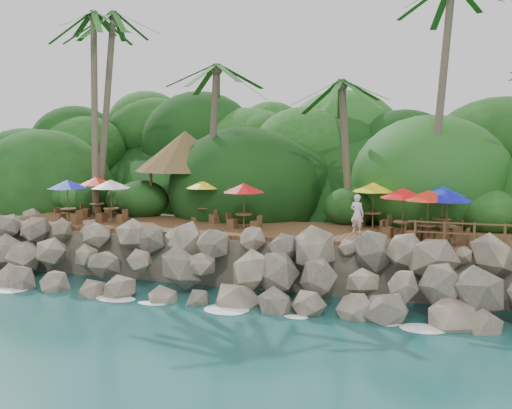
% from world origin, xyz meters
% --- Properties ---
extents(ground, '(140.00, 140.00, 0.00)m').
position_xyz_m(ground, '(0.00, 0.00, 0.00)').
color(ground, '#19514F').
rests_on(ground, ground).
extents(land_base, '(32.00, 25.20, 2.10)m').
position_xyz_m(land_base, '(0.00, 16.00, 1.05)').
color(land_base, gray).
rests_on(land_base, ground).
extents(jungle_hill, '(44.80, 28.00, 15.40)m').
position_xyz_m(jungle_hill, '(0.00, 23.50, 0.00)').
color(jungle_hill, '#143811').
rests_on(jungle_hill, ground).
extents(seawall, '(29.00, 4.00, 2.30)m').
position_xyz_m(seawall, '(0.00, 2.00, 1.15)').
color(seawall, gray).
rests_on(seawall, ground).
extents(terrace, '(26.00, 5.00, 0.20)m').
position_xyz_m(terrace, '(0.00, 6.00, 2.20)').
color(terrace, brown).
rests_on(terrace, land_base).
extents(jungle_foliage, '(44.00, 16.00, 12.00)m').
position_xyz_m(jungle_foliage, '(0.00, 15.00, 0.00)').
color(jungle_foliage, '#143811').
rests_on(jungle_foliage, ground).
extents(foam_line, '(25.20, 0.80, 0.06)m').
position_xyz_m(foam_line, '(0.00, 0.30, 0.03)').
color(foam_line, white).
rests_on(foam_line, ground).
extents(palms, '(29.51, 7.02, 12.65)m').
position_xyz_m(palms, '(0.31, 8.76, 11.79)').
color(palms, brown).
rests_on(palms, ground).
extents(palapa, '(5.54, 5.54, 4.60)m').
position_xyz_m(palapa, '(-5.27, 9.51, 5.79)').
color(palapa, brown).
rests_on(palapa, ground).
extents(dining_clusters, '(19.98, 5.18, 2.15)m').
position_xyz_m(dining_clusters, '(0.54, 5.88, 4.08)').
color(dining_clusters, brown).
rests_on(dining_clusters, terrace).
extents(waiter, '(0.75, 0.62, 1.75)m').
position_xyz_m(waiter, '(4.81, 5.75, 3.18)').
color(waiter, white).
rests_on(waiter, terrace).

